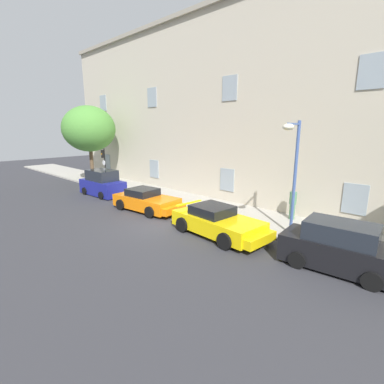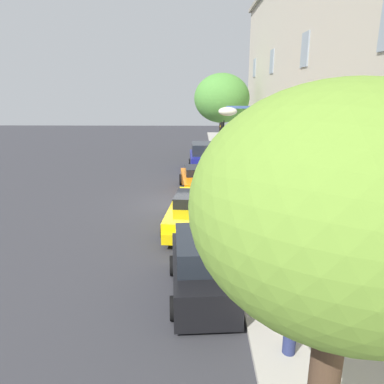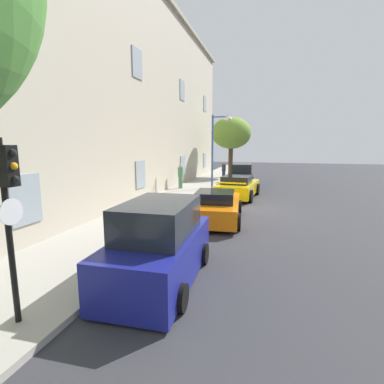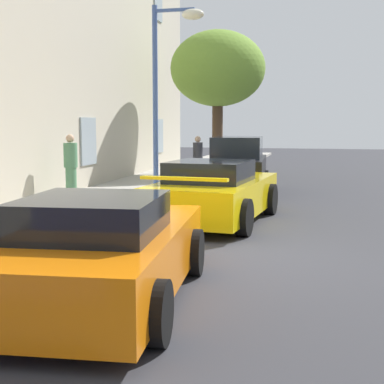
{
  "view_description": "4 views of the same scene",
  "coord_description": "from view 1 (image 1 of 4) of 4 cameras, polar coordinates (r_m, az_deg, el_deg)",
  "views": [
    {
      "loc": [
        10.79,
        -9.17,
        4.94
      ],
      "look_at": [
        0.21,
        2.12,
        1.4
      ],
      "focal_mm": 26.01,
      "sensor_mm": 36.0,
      "label": 1
    },
    {
      "loc": [
        17.53,
        0.94,
        5.72
      ],
      "look_at": [
        0.61,
        0.66,
        0.82
      ],
      "focal_mm": 33.68,
      "sensor_mm": 36.0,
      "label": 2
    },
    {
      "loc": [
        -14.22,
        -1.25,
        3.2
      ],
      "look_at": [
        -1.03,
        2.51,
        0.92
      ],
      "focal_mm": 26.48,
      "sensor_mm": 36.0,
      "label": 3
    },
    {
      "loc": [
        -8.77,
        -1.65,
        2.17
      ],
      "look_at": [
        1.93,
        0.97,
        0.8
      ],
      "focal_mm": 51.87,
      "sensor_mm": 36.0,
      "label": 4
    }
  ],
  "objects": [
    {
      "name": "hatchback_parked",
      "position": [
        11.32,
        27.91,
        -10.14
      ],
      "size": [
        3.96,
        2.08,
        1.75
      ],
      "color": "black",
      "rests_on": "ground"
    },
    {
      "name": "pedestrian_admiring",
      "position": [
        15.89,
        19.94,
        -2.18
      ],
      "size": [
        0.5,
        0.5,
        1.74
      ],
      "color": "#4C7F59",
      "rests_on": "sidewalk"
    },
    {
      "name": "tree_near_kerb",
      "position": [
        26.57,
        -20.37,
        12.03
      ],
      "size": [
        4.52,
        4.52,
        6.76
      ],
      "color": "brown",
      "rests_on": "sidewalk"
    },
    {
      "name": "street_lamp",
      "position": [
        12.75,
        19.87,
        6.71
      ],
      "size": [
        0.44,
        1.42,
        5.14
      ],
      "color": "#3F5999",
      "rests_on": "sidewalk"
    },
    {
      "name": "building_facade",
      "position": [
        20.47,
        11.71,
        16.59
      ],
      "size": [
        38.17,
        5.23,
        12.69
      ],
      "color": "#BCB29E",
      "rests_on": "ground"
    },
    {
      "name": "sidewalk",
      "position": [
        17.69,
        3.63,
        -3.13
      ],
      "size": [
        60.0,
        3.64,
        0.14
      ],
      "primitive_type": "cube",
      "color": "#A8A399",
      "rests_on": "ground"
    },
    {
      "name": "traffic_light",
      "position": [
        24.76,
        -17.62,
        6.17
      ],
      "size": [
        0.44,
        0.36,
        3.18
      ],
      "color": "black",
      "rests_on": "sidewalk"
    },
    {
      "name": "hatchback_distant",
      "position": [
        22.12,
        -17.9,
        1.56
      ],
      "size": [
        3.92,
        2.01,
        1.91
      ],
      "color": "navy",
      "rests_on": "ground"
    },
    {
      "name": "sportscar_yellow_flank",
      "position": [
        13.17,
        5.69,
        -6.32
      ],
      "size": [
        4.95,
        2.52,
        1.37
      ],
      "color": "yellow",
      "rests_on": "ground"
    },
    {
      "name": "ground_plane",
      "position": [
        15.0,
        -6.18,
        -6.44
      ],
      "size": [
        80.0,
        80.0,
        0.0
      ],
      "primitive_type": "plane",
      "color": "#333338"
    },
    {
      "name": "sportscar_red_lead",
      "position": [
        17.27,
        -8.99,
        -1.88
      ],
      "size": [
        4.69,
        2.45,
        1.33
      ],
      "color": "orange",
      "rests_on": "ground"
    }
  ]
}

